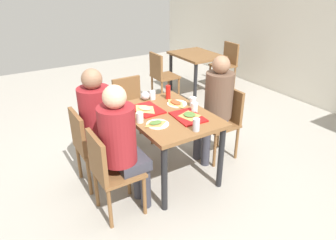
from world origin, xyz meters
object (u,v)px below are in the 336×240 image
object	(u,v)px
paper_plate_center	(177,104)
background_chair_near	(161,74)
person_in_brown_jacket	(122,141)
plastic_cup_a	(193,102)
background_chair_far	(226,62)
pizza_slice_a	(145,108)
chair_near_left	(89,143)
plastic_cup_c	(153,95)
foil_bundle	(145,96)
background_table	(196,61)
pizza_slice_c	(176,103)
pizza_slice_d	(156,123)
main_table	(168,123)
chair_near_right	(109,169)
pizza_slice_b	(190,115)
paper_plate_near_edge	(158,124)
tray_red_near	(147,109)
person_in_red	(100,118)
soda_can	(196,125)
chair_far_side	(224,118)
person_far_side	(216,101)
condiment_bottle	(168,92)
chair_left_end	(131,106)
tray_red_far	(188,117)
plastic_cup_d	(195,107)
plastic_cup_b	(140,118)

from	to	relation	value
paper_plate_center	background_chair_near	bearing A→B (deg)	154.73
person_in_brown_jacket	plastic_cup_a	world-z (taller)	person_in_brown_jacket
background_chair_near	background_chair_far	distance (m)	1.47
pizza_slice_a	plastic_cup_a	world-z (taller)	plastic_cup_a
person_in_brown_jacket	background_chair_near	size ratio (longest dim) A/B	1.48
chair_near_left	plastic_cup_a	size ratio (longest dim) A/B	8.52
pizza_slice_a	background_chair_near	xyz separation A→B (m)	(-1.71, 1.21, -0.27)
plastic_cup_c	background_chair_near	xyz separation A→B (m)	(-1.47, 0.98, -0.30)
foil_bundle	background_table	distance (m)	2.31
pizza_slice_c	background_chair_far	distance (m)	2.90
pizza_slice_d	background_chair_near	size ratio (longest dim) A/B	0.22
main_table	background_chair_near	distance (m)	2.18
foil_bundle	pizza_slice_c	bearing A→B (deg)	37.66
chair_near_right	pizza_slice_b	distance (m)	0.97
pizza_slice_a	pizza_slice_c	bearing A→B (deg)	86.07
background_chair_far	plastic_cup_c	bearing A→B (deg)	-58.97
chair_near_right	person_in_brown_jacket	world-z (taller)	person_in_brown_jacket
paper_plate_near_edge	background_chair_near	size ratio (longest dim) A/B	0.26
tray_red_near	paper_plate_near_edge	distance (m)	0.36
person_in_red	pizza_slice_c	world-z (taller)	person_in_red
plastic_cup_a	soda_can	xyz separation A→B (m)	(0.49, -0.32, 0.01)
tray_red_near	chair_near_left	bearing A→B (deg)	-97.22
chair_far_side	pizza_slice_b	size ratio (longest dim) A/B	3.41
soda_can	foil_bundle	xyz separation A→B (m)	(-0.92, -0.04, -0.01)
person_far_side	pizza_slice_d	world-z (taller)	person_far_side
main_table	background_chair_far	distance (m)	3.16
soda_can	condiment_bottle	xyz separation A→B (m)	(-0.81, 0.20, 0.02)
pizza_slice_a	foil_bundle	distance (m)	0.30
chair_left_end	paper_plate_center	bearing A→B (deg)	16.03
person_in_red	pizza_slice_b	size ratio (longest dim) A/B	5.06
tray_red_near	plastic_cup_c	xyz separation A→B (m)	(-0.24, 0.20, 0.04)
person_in_brown_jacket	pizza_slice_c	world-z (taller)	person_in_brown_jacket
person_in_brown_jacket	paper_plate_center	size ratio (longest dim) A/B	5.74
tray_red_far	condiment_bottle	distance (m)	0.56
tray_red_near	pizza_slice_c	distance (m)	0.35
chair_near_left	pizza_slice_b	distance (m)	1.07
plastic_cup_d	soda_can	distance (m)	0.43
plastic_cup_d	pizza_slice_d	bearing A→B (deg)	-84.50
chair_near_right	tray_red_far	size ratio (longest dim) A/B	2.37
plastic_cup_c	tray_red_far	bearing A→B (deg)	5.48
plastic_cup_a	foil_bundle	distance (m)	0.56
pizza_slice_d	foil_bundle	bearing A→B (deg)	160.74
chair_near_left	soda_can	size ratio (longest dim) A/B	6.98
tray_red_near	condiment_bottle	distance (m)	0.40
tray_red_far	background_chair_near	distance (m)	2.31
tray_red_near	pizza_slice_c	bearing A→B (deg)	86.71
paper_plate_near_edge	plastic_cup_b	distance (m)	0.19
chair_far_side	person_in_brown_jacket	world-z (taller)	person_in_brown_jacket
pizza_slice_d	foil_bundle	world-z (taller)	foil_bundle
person_far_side	pizza_slice_c	xyz separation A→B (m)	(-0.17, -0.44, 0.02)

